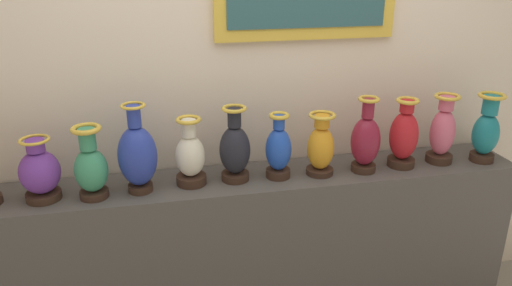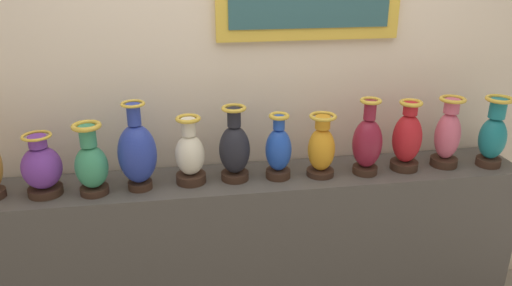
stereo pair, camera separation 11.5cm
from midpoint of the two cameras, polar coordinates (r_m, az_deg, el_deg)
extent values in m
cube|color=#4C4742|center=(2.71, 1.24, -12.45)|extent=(2.78, 0.37, 0.89)
cube|color=beige|center=(2.57, 0.41, 7.83)|extent=(4.74, 0.10, 2.71)
cylinder|color=#382319|center=(2.49, -21.89, -5.13)|extent=(0.16, 0.16, 0.04)
ellipsoid|color=#6B3393|center=(2.44, -22.26, -2.64)|extent=(0.18, 0.18, 0.20)
cylinder|color=#6B3393|center=(2.40, -22.68, 0.14)|extent=(0.08, 0.08, 0.05)
torus|color=gold|center=(2.39, -22.77, 0.75)|extent=(0.13, 0.13, 0.01)
cylinder|color=#382319|center=(2.42, -16.84, -5.22)|extent=(0.13, 0.13, 0.03)
ellipsoid|color=#388C60|center=(2.37, -17.14, -2.65)|extent=(0.15, 0.15, 0.20)
cylinder|color=#388C60|center=(2.32, -17.53, 0.75)|extent=(0.07, 0.07, 0.10)
torus|color=gold|center=(2.30, -17.66, 1.87)|extent=(0.13, 0.13, 0.02)
cylinder|color=#382319|center=(2.42, -11.89, -4.75)|extent=(0.11, 0.11, 0.04)
ellipsoid|color=#263899|center=(2.35, -12.18, -1.23)|extent=(0.18, 0.18, 0.28)
cylinder|color=#263899|center=(2.29, -12.55, 3.23)|extent=(0.06, 0.06, 0.10)
torus|color=gold|center=(2.27, -12.65, 4.42)|extent=(0.11, 0.11, 0.01)
cylinder|color=#382319|center=(2.44, -6.16, -4.04)|extent=(0.15, 0.15, 0.04)
ellipsoid|color=beige|center=(2.39, -6.27, -1.37)|extent=(0.14, 0.14, 0.20)
cylinder|color=beige|center=(2.34, -6.41, 1.84)|extent=(0.07, 0.07, 0.08)
torus|color=gold|center=(2.32, -6.45, 2.80)|extent=(0.12, 0.12, 0.02)
cylinder|color=#382319|center=(2.46, -1.10, -3.79)|extent=(0.14, 0.14, 0.04)
ellipsoid|color=black|center=(2.40, -1.12, -0.78)|extent=(0.15, 0.15, 0.24)
cylinder|color=black|center=(2.35, -1.15, 2.97)|extent=(0.07, 0.07, 0.09)
torus|color=gold|center=(2.33, -1.16, 4.03)|extent=(0.12, 0.12, 0.02)
cylinder|color=#382319|center=(2.48, 3.89, -3.53)|extent=(0.12, 0.12, 0.04)
ellipsoid|color=#1E47B2|center=(2.43, 3.97, -0.79)|extent=(0.13, 0.13, 0.22)
cylinder|color=#1E47B2|center=(2.38, 4.05, 2.36)|extent=(0.06, 0.06, 0.07)
torus|color=gold|center=(2.37, 4.07, 3.12)|extent=(0.10, 0.10, 0.02)
cylinder|color=#382319|center=(2.53, 8.71, -3.37)|extent=(0.14, 0.14, 0.03)
ellipsoid|color=orange|center=(2.48, 8.87, -0.74)|extent=(0.13, 0.13, 0.22)
cylinder|color=orange|center=(2.43, 9.05, 2.36)|extent=(0.07, 0.07, 0.06)
torus|color=gold|center=(2.42, 9.10, 3.05)|extent=(0.13, 0.13, 0.02)
cylinder|color=#382319|center=(2.60, 13.70, -3.01)|extent=(0.13, 0.13, 0.04)
ellipsoid|color=maroon|center=(2.54, 13.98, -0.04)|extent=(0.15, 0.15, 0.25)
cylinder|color=maroon|center=(2.49, 14.33, 3.69)|extent=(0.06, 0.06, 0.10)
torus|color=gold|center=(2.47, 14.43, 4.74)|extent=(0.11, 0.11, 0.02)
cylinder|color=#382319|center=(2.70, 17.88, -2.44)|extent=(0.14, 0.14, 0.04)
ellipsoid|color=red|center=(2.65, 18.24, 0.50)|extent=(0.15, 0.15, 0.25)
cylinder|color=red|center=(2.60, 18.63, 3.76)|extent=(0.07, 0.07, 0.06)
torus|color=gold|center=(2.59, 18.71, 4.41)|extent=(0.12, 0.12, 0.02)
cylinder|color=#382319|center=(2.82, 21.94, -2.01)|extent=(0.14, 0.14, 0.04)
ellipsoid|color=#CC5972|center=(2.76, 22.35, 0.77)|extent=(0.13, 0.13, 0.25)
cylinder|color=#CC5972|center=(2.72, 22.81, 3.94)|extent=(0.08, 0.08, 0.07)
torus|color=gold|center=(2.71, 22.92, 4.67)|extent=(0.13, 0.13, 0.02)
cylinder|color=#382319|center=(2.91, 26.25, -1.95)|extent=(0.12, 0.12, 0.04)
ellipsoid|color=#19727A|center=(2.87, 26.67, 0.49)|extent=(0.14, 0.14, 0.22)
cylinder|color=#19727A|center=(2.82, 27.21, 3.55)|extent=(0.08, 0.08, 0.10)
torus|color=gold|center=(2.81, 27.37, 4.52)|extent=(0.14, 0.14, 0.02)
camera|label=1|loc=(0.06, -88.64, 0.53)|focal=34.65mm
camera|label=2|loc=(0.06, 91.36, -0.53)|focal=34.65mm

